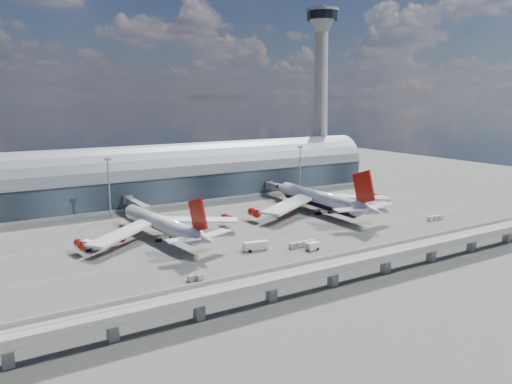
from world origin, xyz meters
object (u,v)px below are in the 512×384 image
airliner_right (321,200)px  service_truck_1 (313,246)px  service_truck_2 (255,246)px  cargo_train_0 (195,278)px  floodlight_mast_right (300,169)px  service_truck_4 (330,206)px  service_truck_3 (351,203)px  cargo_train_2 (435,218)px  service_truck_5 (289,204)px  control_tower (321,96)px  cargo_train_1 (302,244)px  service_truck_0 (91,245)px  floodlight_mast_left (109,186)px  airliner_left (163,224)px

airliner_right → service_truck_1: airliner_right is taller
service_truck_2 → cargo_train_0: size_ratio=1.79×
floodlight_mast_right → service_truck_4: 39.80m
service_truck_3 → cargo_train_2: service_truck_3 is taller
floodlight_mast_right → cargo_train_0: bearing=-139.1°
service_truck_5 → service_truck_4: bearing=-82.5°
control_tower → cargo_train_1: control_tower is taller
service_truck_4 → cargo_train_2: bearing=-52.2°
floodlight_mast_right → service_truck_0: floodlight_mast_right is taller
service_truck_4 → cargo_train_2: 45.71m
cargo_train_1 → cargo_train_2: bearing=-89.6°
service_truck_1 → cargo_train_0: 46.04m
control_tower → service_truck_5: (-58.18, -51.27, -50.03)m
control_tower → cargo_train_0: control_tower is taller
airliner_right → service_truck_4: (7.65, 3.04, -4.52)m
service_truck_1 → service_truck_4: 63.53m
service_truck_1 → floodlight_mast_right: bearing=-39.3°
service_truck_5 → cargo_train_0: (-77.28, -63.85, -0.79)m
floodlight_mast_left → service_truck_4: 98.14m
service_truck_0 → cargo_train_1: size_ratio=0.68×
control_tower → service_truck_1: size_ratio=21.72×
service_truck_5 → airliner_right: bearing=-108.3°
service_truck_4 → cargo_train_1: 60.79m
service_truck_4 → control_tower: bearing=61.0°
airliner_left → service_truck_0: bearing=169.8°
service_truck_3 → cargo_train_1: service_truck_3 is taller
service_truck_2 → cargo_train_2: bearing=-82.8°
floodlight_mast_right → service_truck_4: bearing=-104.9°
airliner_right → service_truck_4: size_ratio=13.60×
floodlight_mast_left → cargo_train_1: size_ratio=2.42×
floodlight_mast_right → airliner_right: (-17.41, -39.67, -7.60)m
airliner_left → service_truck_4: size_ratio=12.05×
control_tower → airliner_left: bearing=-150.8°
service_truck_1 → service_truck_2: service_truck_2 is taller
airliner_right → cargo_train_2: (31.95, -35.67, -5.07)m
service_truck_3 → cargo_train_2: 40.58m
control_tower → floodlight_mast_left: 143.01m
floodlight_mast_left → service_truck_3: bearing=-19.4°
control_tower → cargo_train_0: bearing=-139.6°
control_tower → service_truck_4: bearing=-124.7°
service_truck_1 → service_truck_5: 66.22m
floodlight_mast_right → service_truck_5: size_ratio=3.86×
service_truck_4 → cargo_train_2: size_ratio=0.65×
service_truck_0 → service_truck_4: bearing=-23.2°
floodlight_mast_right → service_truck_2: (-71.40, -71.73, -12.05)m
floodlight_mast_left → airliner_right: floodlight_mast_left is taller
control_tower → cargo_train_0: size_ratio=21.34×
airliner_right → service_truck_5: bearing=111.0°
floodlight_mast_right → service_truck_2: 101.93m
control_tower → service_truck_4: (-44.76, -64.63, -50.12)m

